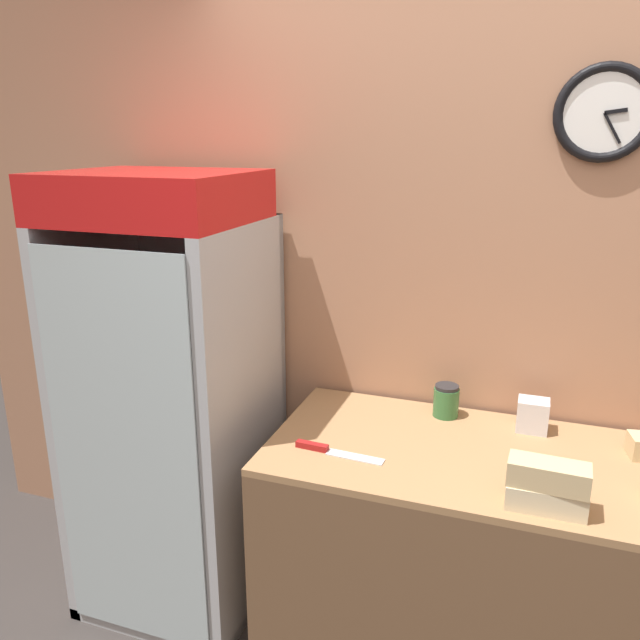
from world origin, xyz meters
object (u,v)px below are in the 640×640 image
Objects in this scene: chefs_knife at (327,450)px; condiment_jar at (446,401)px; napkin_dispenser at (533,415)px; sandwich_stack_middle at (548,475)px; beverage_cooler at (178,377)px; sandwich_stack_bottom at (546,498)px.

chefs_knife is 2.51× the size of condiment_jar.
napkin_dispenser is at bearing 31.59° from chefs_knife.
sandwich_stack_middle reaches higher than condiment_jar.
beverage_cooler is at bearing 166.73° from sandwich_stack_middle.
condiment_jar is (-0.37, 0.54, -0.05)m from sandwich_stack_middle.
condiment_jar is at bearing 10.60° from beverage_cooler.
beverage_cooler is 1.08m from condiment_jar.
chefs_knife is at bearing 171.07° from sandwich_stack_bottom.
condiment_jar is 1.05× the size of napkin_dispenser.
napkin_dispenser is (-0.05, 0.52, -0.05)m from sandwich_stack_middle.
sandwich_stack_middle is 1.81× the size of condiment_jar.
sandwich_stack_bottom is (1.43, -0.34, -0.06)m from beverage_cooler.
sandwich_stack_bottom is at bearing 0.00° from sandwich_stack_middle.
sandwich_stack_bottom is 0.71× the size of chefs_knife.
beverage_cooler is 1.47m from sandwich_stack_middle.
condiment_jar is at bearing 176.44° from napkin_dispenser.
beverage_cooler reaches higher than condiment_jar.
beverage_cooler is at bearing 166.73° from sandwich_stack_bottom.
napkin_dispenser is at bearing 7.39° from beverage_cooler.
beverage_cooler is 0.76m from chefs_knife.
sandwich_stack_bottom is 1.88× the size of napkin_dispenser.
condiment_jar is 0.32m from napkin_dispenser.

